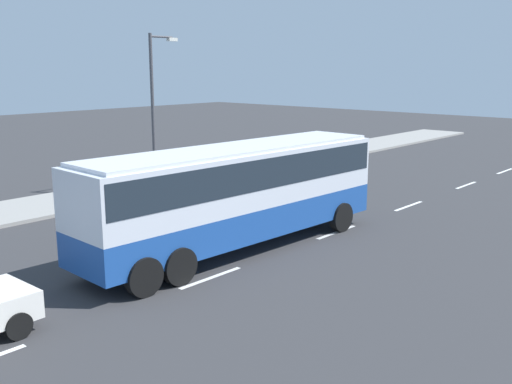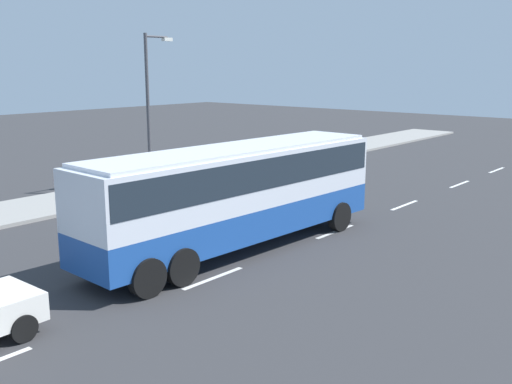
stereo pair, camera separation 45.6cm
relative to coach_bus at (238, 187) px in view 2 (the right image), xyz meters
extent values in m
plane|color=#333335|center=(-0.94, 0.79, -2.17)|extent=(120.00, 120.00, 0.00)
cube|color=gray|center=(-0.94, 10.53, -2.10)|extent=(80.00, 4.00, 0.15)
cube|color=white|center=(-2.52, -1.30, -2.17)|extent=(2.40, 0.16, 0.01)
cube|color=white|center=(3.97, -1.30, -2.17)|extent=(2.40, 0.16, 0.01)
cube|color=white|center=(9.62, -1.30, -2.17)|extent=(2.40, 0.16, 0.01)
cube|color=white|center=(15.90, -1.30, -2.17)|extent=(2.40, 0.16, 0.01)
cube|color=white|center=(21.56, -1.30, -2.17)|extent=(2.40, 0.16, 0.01)
cube|color=#1E4C9E|center=(0.00, 0.00, -1.10)|extent=(11.78, 2.91, 1.04)
cube|color=silver|center=(0.00, 0.00, 0.32)|extent=(11.78, 2.91, 1.79)
cube|color=#1E2833|center=(0.00, 0.00, 0.57)|extent=(11.55, 2.93, 0.98)
cube|color=#1E2833|center=(5.80, -0.23, 0.41)|extent=(0.21, 2.25, 1.43)
cube|color=silver|center=(0.00, 0.00, 1.27)|extent=(11.31, 2.74, 0.12)
cylinder|color=black|center=(4.30, 1.00, -1.62)|extent=(1.11, 0.34, 1.10)
cylinder|color=black|center=(4.20, -1.34, -1.62)|extent=(1.11, 0.34, 1.10)
cylinder|color=black|center=(-3.39, 1.31, -1.62)|extent=(1.11, 0.34, 1.10)
cylinder|color=black|center=(-3.49, -1.03, -1.62)|extent=(1.11, 0.34, 1.10)
cylinder|color=black|center=(-4.59, 1.35, -1.62)|extent=(1.11, 0.34, 1.10)
cylinder|color=black|center=(-4.69, -0.98, -1.62)|extent=(1.11, 0.34, 1.10)
cylinder|color=black|center=(-8.18, -0.90, -1.85)|extent=(0.64, 0.21, 0.64)
cylinder|color=#47474C|center=(3.78, 9.13, 1.69)|extent=(0.16, 0.16, 7.43)
cylinder|color=#47474C|center=(4.44, 9.13, 5.26)|extent=(1.31, 0.10, 0.10)
cube|color=silver|center=(5.09, 9.13, 5.16)|extent=(0.50, 0.24, 0.16)
camera|label=1|loc=(-13.79, -13.17, 3.90)|focal=41.26mm
camera|label=2|loc=(-14.09, -12.83, 3.90)|focal=41.26mm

